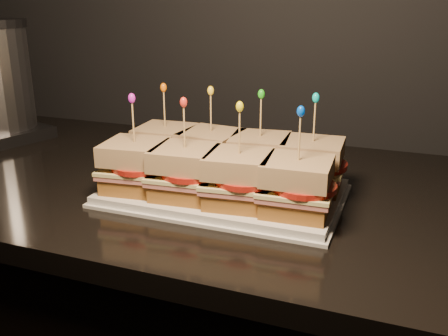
% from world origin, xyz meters
% --- Properties ---
extents(granite_slab, '(2.57, 0.69, 0.04)m').
position_xyz_m(granite_slab, '(0.46, 1.66, 0.85)').
color(granite_slab, black).
rests_on(granite_slab, cabinet).
extents(platter, '(0.40, 0.25, 0.02)m').
position_xyz_m(platter, '(0.50, 1.59, 0.88)').
color(platter, silver).
rests_on(platter, granite_slab).
extents(platter_rim, '(0.41, 0.26, 0.01)m').
position_xyz_m(platter_rim, '(0.50, 1.59, 0.87)').
color(platter_rim, silver).
rests_on(platter_rim, granite_slab).
extents(sandwich_0_bread_bot, '(0.10, 0.10, 0.03)m').
position_xyz_m(sandwich_0_bread_bot, '(0.36, 1.65, 0.90)').
color(sandwich_0_bread_bot, brown).
rests_on(sandwich_0_bread_bot, platter).
extents(sandwich_0_ham, '(0.11, 0.11, 0.01)m').
position_xyz_m(sandwich_0_ham, '(0.36, 1.65, 0.92)').
color(sandwich_0_ham, '#B65C59').
rests_on(sandwich_0_ham, sandwich_0_bread_bot).
extents(sandwich_0_cheese, '(0.12, 0.11, 0.01)m').
position_xyz_m(sandwich_0_cheese, '(0.36, 1.65, 0.92)').
color(sandwich_0_cheese, '#E7DB8D').
rests_on(sandwich_0_cheese, sandwich_0_ham).
extents(sandwich_0_tomato, '(0.10, 0.10, 0.01)m').
position_xyz_m(sandwich_0_tomato, '(0.37, 1.64, 0.93)').
color(sandwich_0_tomato, '#AE1D14').
rests_on(sandwich_0_tomato, sandwich_0_cheese).
extents(sandwich_0_bread_top, '(0.11, 0.11, 0.03)m').
position_xyz_m(sandwich_0_bread_top, '(0.36, 1.65, 0.95)').
color(sandwich_0_bread_top, '#682F0E').
rests_on(sandwich_0_bread_top, sandwich_0_tomato).
extents(sandwich_0_pick, '(0.00, 0.00, 0.09)m').
position_xyz_m(sandwich_0_pick, '(0.36, 1.65, 1.00)').
color(sandwich_0_pick, tan).
rests_on(sandwich_0_pick, sandwich_0_bread_top).
extents(sandwich_0_frill, '(0.01, 0.01, 0.02)m').
position_xyz_m(sandwich_0_frill, '(0.36, 1.65, 1.04)').
color(sandwich_0_frill, orange).
rests_on(sandwich_0_frill, sandwich_0_pick).
extents(sandwich_1_bread_bot, '(0.11, 0.11, 0.03)m').
position_xyz_m(sandwich_1_bread_bot, '(0.45, 1.65, 0.90)').
color(sandwich_1_bread_bot, brown).
rests_on(sandwich_1_bread_bot, platter).
extents(sandwich_1_ham, '(0.12, 0.12, 0.01)m').
position_xyz_m(sandwich_1_ham, '(0.45, 1.65, 0.92)').
color(sandwich_1_ham, '#B65C59').
rests_on(sandwich_1_ham, sandwich_1_bread_bot).
extents(sandwich_1_cheese, '(0.12, 0.12, 0.01)m').
position_xyz_m(sandwich_1_cheese, '(0.45, 1.65, 0.92)').
color(sandwich_1_cheese, '#E7DB8D').
rests_on(sandwich_1_cheese, sandwich_1_ham).
extents(sandwich_1_tomato, '(0.10, 0.10, 0.01)m').
position_xyz_m(sandwich_1_tomato, '(0.46, 1.64, 0.93)').
color(sandwich_1_tomato, '#AE1D14').
rests_on(sandwich_1_tomato, sandwich_1_cheese).
extents(sandwich_1_bread_top, '(0.11, 0.11, 0.03)m').
position_xyz_m(sandwich_1_bread_top, '(0.45, 1.65, 0.95)').
color(sandwich_1_bread_top, '#682F0E').
rests_on(sandwich_1_bread_top, sandwich_1_tomato).
extents(sandwich_1_pick, '(0.00, 0.00, 0.09)m').
position_xyz_m(sandwich_1_pick, '(0.45, 1.65, 1.00)').
color(sandwich_1_pick, tan).
rests_on(sandwich_1_pick, sandwich_1_bread_top).
extents(sandwich_1_frill, '(0.01, 0.01, 0.02)m').
position_xyz_m(sandwich_1_frill, '(0.45, 1.65, 1.04)').
color(sandwich_1_frill, yellow).
rests_on(sandwich_1_frill, sandwich_1_pick).
extents(sandwich_2_bread_bot, '(0.11, 0.11, 0.03)m').
position_xyz_m(sandwich_2_bread_bot, '(0.54, 1.65, 0.90)').
color(sandwich_2_bread_bot, brown).
rests_on(sandwich_2_bread_bot, platter).
extents(sandwich_2_ham, '(0.12, 0.12, 0.01)m').
position_xyz_m(sandwich_2_ham, '(0.54, 1.65, 0.92)').
color(sandwich_2_ham, '#B65C59').
rests_on(sandwich_2_ham, sandwich_2_bread_bot).
extents(sandwich_2_cheese, '(0.12, 0.12, 0.01)m').
position_xyz_m(sandwich_2_cheese, '(0.54, 1.65, 0.92)').
color(sandwich_2_cheese, '#E7DB8D').
rests_on(sandwich_2_cheese, sandwich_2_ham).
extents(sandwich_2_tomato, '(0.10, 0.10, 0.01)m').
position_xyz_m(sandwich_2_tomato, '(0.56, 1.64, 0.93)').
color(sandwich_2_tomato, '#AE1D14').
rests_on(sandwich_2_tomato, sandwich_2_cheese).
extents(sandwich_2_bread_top, '(0.11, 0.11, 0.03)m').
position_xyz_m(sandwich_2_bread_top, '(0.54, 1.65, 0.95)').
color(sandwich_2_bread_top, '#682F0E').
rests_on(sandwich_2_bread_top, sandwich_2_tomato).
extents(sandwich_2_pick, '(0.00, 0.00, 0.09)m').
position_xyz_m(sandwich_2_pick, '(0.54, 1.65, 1.00)').
color(sandwich_2_pick, tan).
rests_on(sandwich_2_pick, sandwich_2_bread_top).
extents(sandwich_2_frill, '(0.01, 0.01, 0.02)m').
position_xyz_m(sandwich_2_frill, '(0.54, 1.65, 1.04)').
color(sandwich_2_frill, green).
rests_on(sandwich_2_frill, sandwich_2_pick).
extents(sandwich_3_bread_bot, '(0.10, 0.10, 0.03)m').
position_xyz_m(sandwich_3_bread_bot, '(0.64, 1.65, 0.90)').
color(sandwich_3_bread_bot, brown).
rests_on(sandwich_3_bread_bot, platter).
extents(sandwich_3_ham, '(0.11, 0.11, 0.01)m').
position_xyz_m(sandwich_3_ham, '(0.64, 1.65, 0.92)').
color(sandwich_3_ham, '#B65C59').
rests_on(sandwich_3_ham, sandwich_3_bread_bot).
extents(sandwich_3_cheese, '(0.12, 0.11, 0.01)m').
position_xyz_m(sandwich_3_cheese, '(0.64, 1.65, 0.92)').
color(sandwich_3_cheese, '#E7DB8D').
rests_on(sandwich_3_cheese, sandwich_3_ham).
extents(sandwich_3_tomato, '(0.10, 0.10, 0.01)m').
position_xyz_m(sandwich_3_tomato, '(0.65, 1.64, 0.93)').
color(sandwich_3_tomato, '#AE1D14').
rests_on(sandwich_3_tomato, sandwich_3_cheese).
extents(sandwich_3_bread_top, '(0.11, 0.11, 0.03)m').
position_xyz_m(sandwich_3_bread_top, '(0.64, 1.65, 0.95)').
color(sandwich_3_bread_top, '#682F0E').
rests_on(sandwich_3_bread_top, sandwich_3_tomato).
extents(sandwich_3_pick, '(0.00, 0.00, 0.09)m').
position_xyz_m(sandwich_3_pick, '(0.64, 1.65, 1.00)').
color(sandwich_3_pick, tan).
rests_on(sandwich_3_pick, sandwich_3_bread_top).
extents(sandwich_3_frill, '(0.01, 0.01, 0.02)m').
position_xyz_m(sandwich_3_frill, '(0.64, 1.65, 1.04)').
color(sandwich_3_frill, '#05C1BA').
rests_on(sandwich_3_frill, sandwich_3_pick).
extents(sandwich_4_bread_bot, '(0.11, 0.11, 0.03)m').
position_xyz_m(sandwich_4_bread_bot, '(0.36, 1.53, 0.90)').
color(sandwich_4_bread_bot, brown).
rests_on(sandwich_4_bread_bot, platter).
extents(sandwich_4_ham, '(0.12, 0.12, 0.01)m').
position_xyz_m(sandwich_4_ham, '(0.36, 1.53, 0.92)').
color(sandwich_4_ham, '#B65C59').
rests_on(sandwich_4_ham, sandwich_4_bread_bot).
extents(sandwich_4_cheese, '(0.12, 0.12, 0.01)m').
position_xyz_m(sandwich_4_cheese, '(0.36, 1.53, 0.92)').
color(sandwich_4_cheese, '#E7DB8D').
rests_on(sandwich_4_cheese, sandwich_4_ham).
extents(sandwich_4_tomato, '(0.10, 0.10, 0.01)m').
position_xyz_m(sandwich_4_tomato, '(0.37, 1.53, 0.93)').
color(sandwich_4_tomato, '#AE1D14').
rests_on(sandwich_4_tomato, sandwich_4_cheese).
extents(sandwich_4_bread_top, '(0.11, 0.11, 0.03)m').
position_xyz_m(sandwich_4_bread_top, '(0.36, 1.53, 0.95)').
color(sandwich_4_bread_top, '#682F0E').
rests_on(sandwich_4_bread_top, sandwich_4_tomato).
extents(sandwich_4_pick, '(0.00, 0.00, 0.09)m').
position_xyz_m(sandwich_4_pick, '(0.36, 1.53, 1.00)').
color(sandwich_4_pick, tan).
rests_on(sandwich_4_pick, sandwich_4_bread_top).
extents(sandwich_4_frill, '(0.01, 0.01, 0.02)m').
position_xyz_m(sandwich_4_frill, '(0.36, 1.53, 1.04)').
color(sandwich_4_frill, '#CF1DC1').
rests_on(sandwich_4_frill, sandwich_4_pick).
extents(sandwich_5_bread_bot, '(0.11, 0.11, 0.03)m').
position_xyz_m(sandwich_5_bread_bot, '(0.45, 1.53, 0.90)').
color(sandwich_5_bread_bot, brown).
rests_on(sandwich_5_bread_bot, platter).
extents(sandwich_5_ham, '(0.12, 0.11, 0.01)m').
position_xyz_m(sandwich_5_ham, '(0.45, 1.53, 0.92)').
color(sandwich_5_ham, '#B65C59').
rests_on(sandwich_5_ham, sandwich_5_bread_bot).
extents(sandwich_5_cheese, '(0.12, 0.12, 0.01)m').
position_xyz_m(sandwich_5_cheese, '(0.45, 1.53, 0.92)').
color(sandwich_5_cheese, '#E7DB8D').
rests_on(sandwich_5_cheese, sandwich_5_ham).
extents(sandwich_5_tomato, '(0.10, 0.10, 0.01)m').
position_xyz_m(sandwich_5_tomato, '(0.46, 1.53, 0.93)').
color(sandwich_5_tomato, '#AE1D14').
rests_on(sandwich_5_tomato, sandwich_5_cheese).
extents(sandwich_5_bread_top, '(0.11, 0.11, 0.03)m').
position_xyz_m(sandwich_5_bread_top, '(0.45, 1.53, 0.95)').
color(sandwich_5_bread_top, '#682F0E').
rests_on(sandwich_5_bread_top, sandwich_5_tomato).
extents(sandwich_5_pick, '(0.00, 0.00, 0.09)m').
position_xyz_m(sandwich_5_pick, '(0.45, 1.53, 1.00)').
color(sandwich_5_pick, tan).
rests_on(sandwich_5_pick, sandwich_5_bread_top).
extents(sandwich_5_frill, '(0.01, 0.01, 0.02)m').
position_xyz_m(sandwich_5_frill, '(0.45, 1.53, 1.04)').
color(sandwich_5_frill, red).
rests_on(sandwich_5_frill, sandwich_5_pick).
extents(sandwich_6_bread_bot, '(0.11, 0.11, 0.03)m').
position_xyz_m(sandwich_6_bread_bot, '(0.54, 1.53, 0.90)').
color(sandwich_6_bread_bot, brown).
rests_on(sandwich_6_bread_bot, platter).
extents(sandwich_6_ham, '(0.12, 0.12, 0.01)m').
position_xyz_m(sandwich_6_ham, '(0.54, 1.53, 0.92)').
color(sandwich_6_ham, '#B65C59').
rests_on(sandwich_6_ham, sandwich_6_bread_bot).
extents(sandwich_6_cheese, '(0.12, 0.12, 0.01)m').
position_xyz_m(sandwich_6_cheese, '(0.54, 1.53, 0.92)').
color(sandwich_6_cheese, '#E7DB8D').
rests_on(sandwich_6_cheese, sandwich_6_ham).
extents(sandwich_6_tomato, '(0.10, 0.10, 0.01)m').
position_xyz_m(sandwich_6_tomato, '(0.56, 1.53, 0.93)').
color(sandwich_6_tomato, '#AE1D14').
rests_on(sandwich_6_tomato, sandwich_6_cheese).
extents(sandwich_6_bread_top, '(0.11, 0.11, 0.03)m').
position_xyz_m(sandwich_6_bread_top, '(0.54, 1.53, 0.95)').
color(sandwich_6_bread_top, '#682F0E').
rests_on(sandwich_6_bread_top, sandwich_6_tomato).
extents(sandwich_6_pick, '(0.00, 0.00, 0.09)m').
position_xyz_m(sandwich_6_pick, '(0.54, 1.53, 1.00)').
color(sandwich_6_pick, tan).
rests_on(sandwich_6_pick, sandwich_6_bread_top).
extents(sandwich_6_frill, '(0.01, 0.01, 0.02)m').
position_xyz_m(sandwich_6_frill, '(0.54, 1.53, 1.04)').
color(sandwich_6_frill, yellow).
rests_on(sandwich_6_frill, sandwich_6_pick).
extents(sandwich_7_bread_bot, '(0.10, 0.10, 0.03)m').
position_xyz_m(sandwich_7_bread_bot, '(0.64, 1.53, 0.90)').
color(sandwich_7_bread_bot, brown).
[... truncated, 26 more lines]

